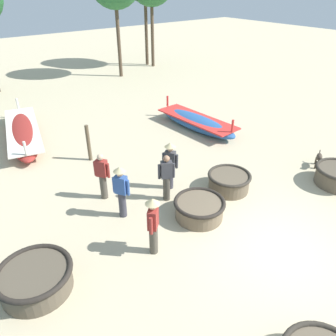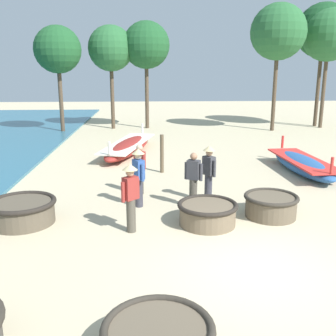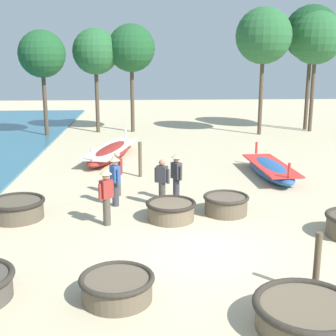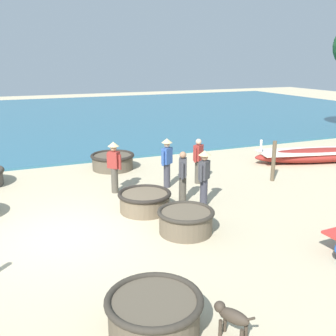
{
  "view_description": "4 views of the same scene",
  "coord_description": "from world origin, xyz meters",
  "px_view_note": "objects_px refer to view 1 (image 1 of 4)",
  "views": [
    {
      "loc": [
        -6.14,
        -3.06,
        6.14
      ],
      "look_at": [
        -0.59,
        4.06,
        0.84
      ],
      "focal_mm": 35.0,
      "sensor_mm": 36.0,
      "label": 1
    },
    {
      "loc": [
        -2.19,
        -6.75,
        3.81
      ],
      "look_at": [
        -1.61,
        4.64,
        0.9
      ],
      "focal_mm": 42.0,
      "sensor_mm": 36.0,
      "label": 2
    },
    {
      "loc": [
        -1.51,
        -10.9,
        4.86
      ],
      "look_at": [
        -0.71,
        4.66,
        1.05
      ],
      "focal_mm": 50.0,
      "sensor_mm": 36.0,
      "label": 3
    },
    {
      "loc": [
        9.12,
        -1.07,
        4.18
      ],
      "look_at": [
        -1.09,
        3.26,
        1.08
      ],
      "focal_mm": 42.0,
      "sensor_mm": 36.0,
      "label": 4
    }
  ],
  "objects_px": {
    "fisherman_by_coracle": "(102,175)",
    "mooring_post_mid_beach": "(88,143)",
    "coracle_beside_post": "(35,278)",
    "coracle_upturned": "(199,208)",
    "coracle_weathered": "(229,181)",
    "fisherman_crouching": "(170,163)",
    "fisherman_with_hat": "(166,177)",
    "fisherman_hauling": "(153,223)",
    "long_boat_red_hull": "(197,122)",
    "fisherman_standing_left": "(121,189)",
    "long_boat_white_hull": "(23,132)",
    "dog": "(319,158)"
  },
  "relations": [
    {
      "from": "fisherman_with_hat",
      "to": "coracle_weathered",
      "type": "bearing_deg",
      "value": -22.85
    },
    {
      "from": "fisherman_by_coracle",
      "to": "coracle_weathered",
      "type": "bearing_deg",
      "value": -31.39
    },
    {
      "from": "long_boat_white_hull",
      "to": "fisherman_crouching",
      "type": "relative_size",
      "value": 3.53
    },
    {
      "from": "coracle_weathered",
      "to": "fisherman_standing_left",
      "type": "xyz_separation_m",
      "value": [
        -3.48,
        0.96,
        0.64
      ]
    },
    {
      "from": "fisherman_crouching",
      "to": "fisherman_hauling",
      "type": "distance_m",
      "value": 3.0
    },
    {
      "from": "coracle_weathered",
      "to": "fisherman_by_coracle",
      "type": "xyz_separation_m",
      "value": [
        -3.47,
        2.12,
        0.51
      ]
    },
    {
      "from": "fisherman_hauling",
      "to": "coracle_upturned",
      "type": "bearing_deg",
      "value": 10.35
    },
    {
      "from": "fisherman_standing_left",
      "to": "fisherman_by_coracle",
      "type": "relative_size",
      "value": 1.06
    },
    {
      "from": "dog",
      "to": "mooring_post_mid_beach",
      "type": "xyz_separation_m",
      "value": [
        -6.42,
        5.68,
        0.35
      ]
    },
    {
      "from": "fisherman_with_hat",
      "to": "fisherman_by_coracle",
      "type": "bearing_deg",
      "value": 139.45
    },
    {
      "from": "fisherman_by_coracle",
      "to": "mooring_post_mid_beach",
      "type": "bearing_deg",
      "value": 73.2
    },
    {
      "from": "coracle_weathered",
      "to": "dog",
      "type": "bearing_deg",
      "value": -15.06
    },
    {
      "from": "long_boat_red_hull",
      "to": "long_boat_white_hull",
      "type": "distance_m",
      "value": 7.69
    },
    {
      "from": "coracle_beside_post",
      "to": "fisherman_hauling",
      "type": "distance_m",
      "value": 2.91
    },
    {
      "from": "fisherman_crouching",
      "to": "coracle_upturned",
      "type": "bearing_deg",
      "value": -99.18
    },
    {
      "from": "long_boat_red_hull",
      "to": "fisherman_with_hat",
      "type": "height_order",
      "value": "fisherman_with_hat"
    },
    {
      "from": "coracle_beside_post",
      "to": "coracle_upturned",
      "type": "bearing_deg",
      "value": -4.11
    },
    {
      "from": "coracle_weathered",
      "to": "fisherman_crouching",
      "type": "height_order",
      "value": "fisherman_crouching"
    },
    {
      "from": "fisherman_standing_left",
      "to": "mooring_post_mid_beach",
      "type": "distance_m",
      "value": 3.81
    },
    {
      "from": "coracle_weathered",
      "to": "fisherman_standing_left",
      "type": "bearing_deg",
      "value": 164.63
    },
    {
      "from": "mooring_post_mid_beach",
      "to": "coracle_beside_post",
      "type": "bearing_deg",
      "value": -127.56
    },
    {
      "from": "fisherman_hauling",
      "to": "mooring_post_mid_beach",
      "type": "height_order",
      "value": "fisherman_hauling"
    },
    {
      "from": "long_boat_white_hull",
      "to": "dog",
      "type": "xyz_separation_m",
      "value": [
        7.84,
        -9.2,
        0.07
      ]
    },
    {
      "from": "fisherman_hauling",
      "to": "long_boat_white_hull",
      "type": "bearing_deg",
      "value": 93.08
    },
    {
      "from": "coracle_upturned",
      "to": "coracle_weathered",
      "type": "bearing_deg",
      "value": 14.65
    },
    {
      "from": "dog",
      "to": "mooring_post_mid_beach",
      "type": "distance_m",
      "value": 8.58
    },
    {
      "from": "long_boat_white_hull",
      "to": "coracle_beside_post",
      "type": "bearing_deg",
      "value": -105.3
    },
    {
      "from": "fisherman_by_coracle",
      "to": "mooring_post_mid_beach",
      "type": "distance_m",
      "value": 2.68
    },
    {
      "from": "coracle_weathered",
      "to": "long_boat_white_hull",
      "type": "distance_m",
      "value": 9.17
    },
    {
      "from": "coracle_upturned",
      "to": "dog",
      "type": "xyz_separation_m",
      "value": [
        5.47,
        -0.55,
        0.06
      ]
    },
    {
      "from": "long_boat_white_hull",
      "to": "fisherman_with_hat",
      "type": "distance_m",
      "value": 7.7
    },
    {
      "from": "coracle_weathered",
      "to": "fisherman_with_hat",
      "type": "height_order",
      "value": "fisherman_with_hat"
    },
    {
      "from": "fisherman_crouching",
      "to": "dog",
      "type": "bearing_deg",
      "value": -23.69
    },
    {
      "from": "long_boat_white_hull",
      "to": "coracle_upturned",
      "type": "bearing_deg",
      "value": -74.69
    },
    {
      "from": "fisherman_hauling",
      "to": "fisherman_with_hat",
      "type": "xyz_separation_m",
      "value": [
        1.67,
        1.63,
        -0.12
      ]
    },
    {
      "from": "long_boat_red_hull",
      "to": "fisherman_standing_left",
      "type": "relative_size",
      "value": 2.72
    },
    {
      "from": "long_boat_red_hull",
      "to": "fisherman_hauling",
      "type": "height_order",
      "value": "fisherman_hauling"
    },
    {
      "from": "fisherman_crouching",
      "to": "fisherman_standing_left",
      "type": "bearing_deg",
      "value": -170.98
    },
    {
      "from": "long_boat_red_hull",
      "to": "fisherman_hauling",
      "type": "distance_m",
      "value": 8.15
    },
    {
      "from": "coracle_beside_post",
      "to": "mooring_post_mid_beach",
      "type": "distance_m",
      "value": 6.07
    },
    {
      "from": "dog",
      "to": "mooring_post_mid_beach",
      "type": "bearing_deg",
      "value": 138.49
    },
    {
      "from": "fisherman_standing_left",
      "to": "dog",
      "type": "relative_size",
      "value": 2.7
    },
    {
      "from": "coracle_beside_post",
      "to": "fisherman_crouching",
      "type": "xyz_separation_m",
      "value": [
        4.92,
        1.4,
        0.63
      ]
    },
    {
      "from": "fisherman_with_hat",
      "to": "mooring_post_mid_beach",
      "type": "xyz_separation_m",
      "value": [
        -0.73,
        3.85,
        -0.12
      ]
    },
    {
      "from": "long_boat_white_hull",
      "to": "fisherman_by_coracle",
      "type": "relative_size",
      "value": 3.75
    },
    {
      "from": "coracle_weathered",
      "to": "dog",
      "type": "distance_m",
      "value": 3.86
    },
    {
      "from": "fisherman_with_hat",
      "to": "fisherman_hauling",
      "type": "bearing_deg",
      "value": -135.77
    },
    {
      "from": "coracle_upturned",
      "to": "long_boat_white_hull",
      "type": "height_order",
      "value": "long_boat_white_hull"
    },
    {
      "from": "fisherman_by_coracle",
      "to": "dog",
      "type": "relative_size",
      "value": 2.54
    },
    {
      "from": "fisherman_hauling",
      "to": "long_boat_red_hull",
      "type": "bearing_deg",
      "value": 40.04
    }
  ]
}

